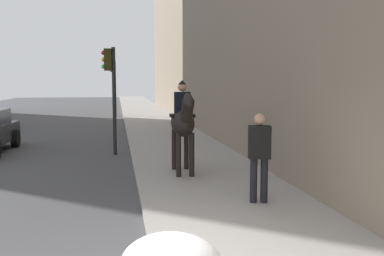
# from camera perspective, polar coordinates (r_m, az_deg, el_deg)

# --- Properties ---
(mounted_horse_near) EXTENTS (2.15, 0.61, 2.32)m
(mounted_horse_near) POSITION_cam_1_polar(r_m,az_deg,el_deg) (10.65, -1.20, 0.83)
(mounted_horse_near) COLOR black
(mounted_horse_near) RESTS_ON sidewalk_slab
(pedestrian_greeting) EXTENTS (0.32, 0.44, 1.70)m
(pedestrian_greeting) POSITION_cam_1_polar(r_m,az_deg,el_deg) (8.22, 8.88, -3.12)
(pedestrian_greeting) COLOR black
(pedestrian_greeting) RESTS_ON sidewalk_slab
(traffic_light_near_curb) EXTENTS (0.20, 0.44, 3.50)m
(traffic_light_near_curb) POSITION_cam_1_polar(r_m,az_deg,el_deg) (14.26, -10.65, 5.90)
(traffic_light_near_curb) COLOR black
(traffic_light_near_curb) RESTS_ON ground
(traffic_light_far_curb) EXTENTS (0.20, 0.44, 3.76)m
(traffic_light_far_curb) POSITION_cam_1_polar(r_m,az_deg,el_deg) (29.78, -10.29, 6.36)
(traffic_light_far_curb) COLOR black
(traffic_light_far_curb) RESTS_ON ground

